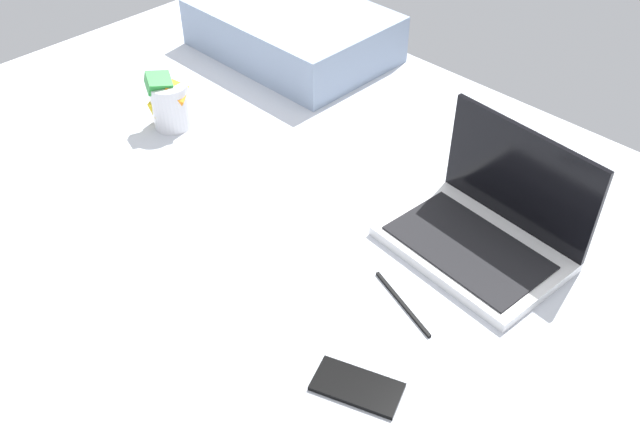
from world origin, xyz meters
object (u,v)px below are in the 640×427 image
at_px(snack_cup, 170,103).
at_px(pillow, 292,31).
at_px(laptop, 486,228).
at_px(cell_phone, 357,387).

distance_m(snack_cup, pillow, 0.46).
bearing_deg(laptop, snack_cup, -162.72).
relative_size(laptop, cell_phone, 2.49).
bearing_deg(laptop, pillow, 165.84).
xyz_separation_m(snack_cup, cell_phone, (0.82, -0.25, -0.06)).
xyz_separation_m(laptop, snack_cup, (-0.77, -0.17, 0.02)).
distance_m(cell_phone, pillow, 1.13).
height_order(laptop, cell_phone, laptop).
bearing_deg(snack_cup, laptop, 12.26).
height_order(snack_cup, cell_phone, snack_cup).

